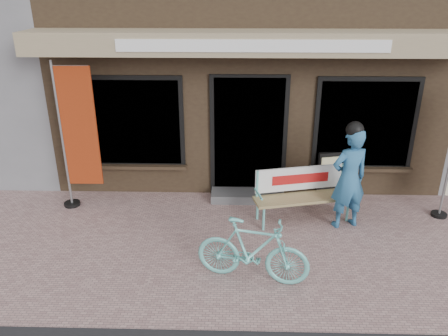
{
  "coord_description": "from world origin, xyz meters",
  "views": [
    {
      "loc": [
        -0.24,
        -5.28,
        3.57
      ],
      "look_at": [
        -0.4,
        0.7,
        1.05
      ],
      "focal_mm": 35.0,
      "sensor_mm": 36.0,
      "label": 1
    }
  ],
  "objects_px": {
    "menu_stand": "(329,174)",
    "bench": "(302,190)",
    "bicycle": "(253,251)",
    "person": "(349,177)",
    "nobori_red": "(77,135)"
  },
  "relations": [
    {
      "from": "bench",
      "to": "person",
      "type": "distance_m",
      "value": 0.79
    },
    {
      "from": "bench",
      "to": "person",
      "type": "height_order",
      "value": "person"
    },
    {
      "from": "person",
      "to": "menu_stand",
      "type": "distance_m",
      "value": 1.13
    },
    {
      "from": "menu_stand",
      "to": "bicycle",
      "type": "bearing_deg",
      "value": -133.35
    },
    {
      "from": "bicycle",
      "to": "menu_stand",
      "type": "bearing_deg",
      "value": -17.14
    },
    {
      "from": "person",
      "to": "nobori_red",
      "type": "distance_m",
      "value": 4.4
    },
    {
      "from": "person",
      "to": "bicycle",
      "type": "height_order",
      "value": "person"
    },
    {
      "from": "bench",
      "to": "person",
      "type": "bearing_deg",
      "value": -32.25
    },
    {
      "from": "person",
      "to": "bicycle",
      "type": "relative_size",
      "value": 1.18
    },
    {
      "from": "bicycle",
      "to": "menu_stand",
      "type": "height_order",
      "value": "bicycle"
    },
    {
      "from": "bicycle",
      "to": "menu_stand",
      "type": "distance_m",
      "value": 2.88
    },
    {
      "from": "menu_stand",
      "to": "bench",
      "type": "bearing_deg",
      "value": -139.31
    },
    {
      "from": "person",
      "to": "nobori_red",
      "type": "height_order",
      "value": "nobori_red"
    },
    {
      "from": "bench",
      "to": "bicycle",
      "type": "bearing_deg",
      "value": -130.16
    },
    {
      "from": "person",
      "to": "bicycle",
      "type": "xyz_separation_m",
      "value": [
        -1.52,
        -1.44,
        -0.41
      ]
    }
  ]
}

